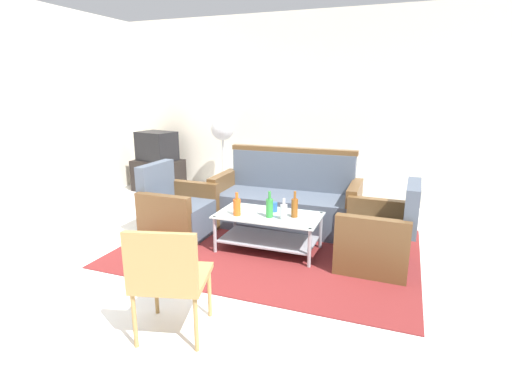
# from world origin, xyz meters

# --- Properties ---
(ground_plane) EXTENTS (14.00, 14.00, 0.00)m
(ground_plane) POSITION_xyz_m (0.00, 0.00, 0.00)
(ground_plane) COLOR white
(wall_back) EXTENTS (6.52, 0.12, 2.80)m
(wall_back) POSITION_xyz_m (0.00, 3.06, 1.40)
(wall_back) COLOR silver
(wall_back) RESTS_ON ground
(rug) EXTENTS (3.10, 2.28, 0.01)m
(rug) POSITION_xyz_m (0.14, 0.82, 0.01)
(rug) COLOR maroon
(rug) RESTS_ON ground
(couch) EXTENTS (1.81, 0.76, 0.96)m
(couch) POSITION_xyz_m (0.10, 1.57, 0.32)
(couch) COLOR #4C5666
(couch) RESTS_ON rug
(armchair_left) EXTENTS (0.71, 0.77, 0.85)m
(armchair_left) POSITION_xyz_m (-1.00, 0.79, 0.29)
(armchair_left) COLOR #4C5666
(armchair_left) RESTS_ON rug
(armchair_right) EXTENTS (0.72, 0.78, 0.85)m
(armchair_right) POSITION_xyz_m (1.28, 0.79, 0.29)
(armchair_right) COLOR #4C5666
(armchair_right) RESTS_ON rug
(coffee_table) EXTENTS (1.10, 0.60, 0.40)m
(coffee_table) POSITION_xyz_m (0.15, 0.75, 0.27)
(coffee_table) COLOR silver
(coffee_table) RESTS_ON rug
(bottle_brown) EXTENTS (0.07, 0.07, 0.28)m
(bottle_brown) POSITION_xyz_m (0.43, 0.76, 0.51)
(bottle_brown) COLOR brown
(bottle_brown) RESTS_ON coffee_table
(bottle_clear) EXTENTS (0.07, 0.07, 0.22)m
(bottle_clear) POSITION_xyz_m (0.35, 0.65, 0.49)
(bottle_clear) COLOR silver
(bottle_clear) RESTS_ON coffee_table
(bottle_orange) EXTENTS (0.08, 0.08, 0.25)m
(bottle_orange) POSITION_xyz_m (-0.15, 0.61, 0.50)
(bottle_orange) COLOR #D85919
(bottle_orange) RESTS_ON coffee_table
(bottle_green) EXTENTS (0.07, 0.07, 0.28)m
(bottle_green) POSITION_xyz_m (0.19, 0.67, 0.52)
(bottle_green) COLOR #2D8C38
(bottle_green) RESTS_ON coffee_table
(cup) EXTENTS (0.08, 0.08, 0.10)m
(cup) POSITION_xyz_m (0.17, 0.87, 0.46)
(cup) COLOR #2659A5
(cup) RESTS_ON coffee_table
(tv_stand) EXTENTS (0.80, 0.50, 0.52)m
(tv_stand) POSITION_xyz_m (-2.46, 2.55, 0.26)
(tv_stand) COLOR black
(tv_stand) RESTS_ON ground
(television) EXTENTS (0.68, 0.55, 0.48)m
(television) POSITION_xyz_m (-2.46, 2.55, 0.76)
(television) COLOR black
(television) RESTS_ON tv_stand
(pedestal_fan) EXTENTS (0.36, 0.36, 1.27)m
(pedestal_fan) POSITION_xyz_m (-1.26, 2.60, 1.01)
(pedestal_fan) COLOR #2D2D33
(pedestal_fan) RESTS_ON ground
(wicker_chair) EXTENTS (0.59, 0.59, 0.84)m
(wicker_chair) POSITION_xyz_m (0.02, -0.95, 0.49)
(wicker_chair) COLOR #AD844C
(wicker_chair) RESTS_ON ground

